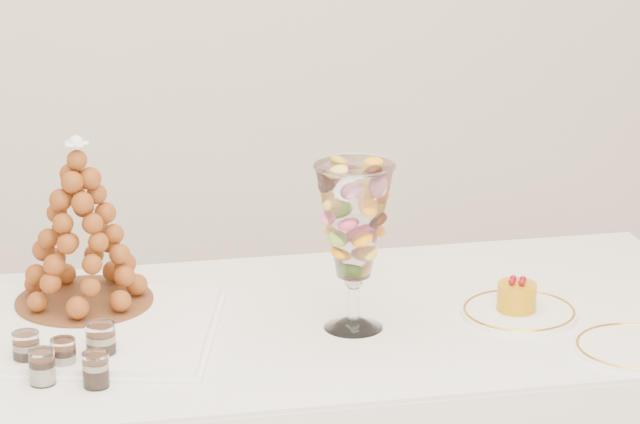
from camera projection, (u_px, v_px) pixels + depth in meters
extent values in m
cube|color=white|center=(246.00, 328.00, 2.98)|extent=(1.94, 0.83, 0.01)
cube|color=white|center=(64.00, 329.00, 2.94)|extent=(0.66, 0.56, 0.02)
cylinder|color=white|center=(353.00, 323.00, 2.97)|extent=(0.12, 0.12, 0.02)
cylinder|color=white|center=(353.00, 299.00, 2.96)|extent=(0.02, 0.02, 0.08)
sphere|color=white|center=(354.00, 280.00, 2.94)|extent=(0.04, 0.04, 0.04)
cylinder|color=white|center=(519.00, 313.00, 3.03)|extent=(0.23, 0.23, 0.01)
cylinder|color=white|center=(633.00, 348.00, 2.87)|extent=(0.22, 0.22, 0.01)
cylinder|color=white|center=(26.00, 350.00, 2.78)|extent=(0.06, 0.06, 0.07)
cylinder|color=white|center=(63.00, 355.00, 2.77)|extent=(0.05, 0.05, 0.06)
cylinder|color=white|center=(101.00, 343.00, 2.81)|extent=(0.06, 0.06, 0.08)
cylinder|color=white|center=(42.00, 367.00, 2.72)|extent=(0.06, 0.06, 0.06)
cylinder|color=white|center=(96.00, 370.00, 2.71)|extent=(0.06, 0.06, 0.06)
cylinder|color=brown|center=(84.00, 301.00, 3.05)|extent=(0.28, 0.28, 0.01)
cone|color=brown|center=(80.00, 221.00, 3.00)|extent=(0.28, 0.28, 0.33)
sphere|color=white|center=(76.00, 145.00, 2.95)|extent=(0.03, 0.03, 0.03)
cylinder|color=#C38409|center=(517.00, 297.00, 3.03)|extent=(0.08, 0.08, 0.06)
sphere|color=maroon|center=(523.00, 279.00, 3.02)|extent=(0.01, 0.01, 0.01)
sphere|color=maroon|center=(513.00, 278.00, 3.03)|extent=(0.01, 0.01, 0.01)
sphere|color=maroon|center=(512.00, 282.00, 3.01)|extent=(0.01, 0.01, 0.01)
sphere|color=maroon|center=(522.00, 283.00, 3.00)|extent=(0.01, 0.01, 0.01)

